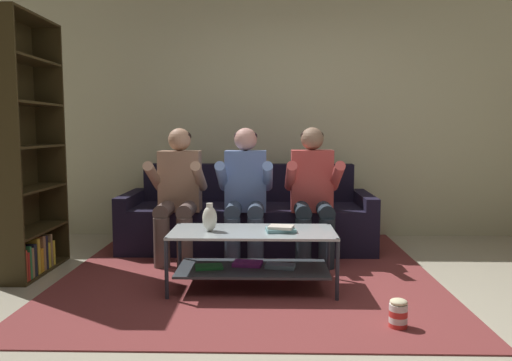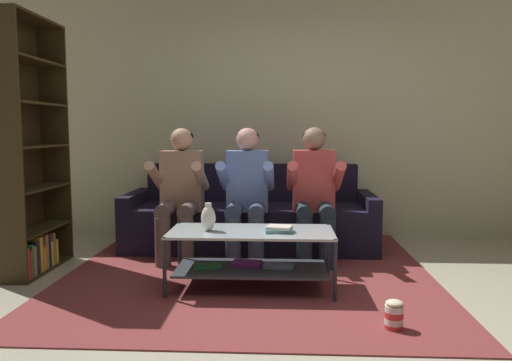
{
  "view_description": "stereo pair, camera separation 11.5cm",
  "coord_description": "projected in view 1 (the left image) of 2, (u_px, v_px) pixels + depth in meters",
  "views": [
    {
      "loc": [
        -0.25,
        -3.2,
        1.2
      ],
      "look_at": [
        -0.34,
        0.83,
        0.79
      ],
      "focal_mm": 35.0,
      "sensor_mm": 36.0,
      "label": 1
    },
    {
      "loc": [
        -0.13,
        -3.2,
        1.2
      ],
      "look_at": [
        -0.34,
        0.83,
        0.79
      ],
      "focal_mm": 35.0,
      "sensor_mm": 36.0,
      "label": 2
    }
  ],
  "objects": [
    {
      "name": "bookshelf",
      "position": [
        23.0,
        171.0,
        4.12
      ],
      "size": [
        0.28,
        0.86,
        2.12
      ],
      "color": "#312713",
      "rests_on": "ground"
    },
    {
      "name": "person_seated_right",
      "position": [
        313.0,
        189.0,
        4.51
      ],
      "size": [
        0.5,
        0.58,
        1.22
      ],
      "color": "#202B35",
      "rests_on": "ground"
    },
    {
      "name": "area_rug",
      "position": [
        249.0,
        268.0,
        4.31
      ],
      "size": [
        3.0,
        3.28,
        0.01
      ],
      "color": "brown",
      "rests_on": "ground"
    },
    {
      "name": "person_seated_left",
      "position": [
        178.0,
        189.0,
        4.54
      ],
      "size": [
        0.5,
        0.58,
        1.21
      ],
      "color": "brown",
      "rests_on": "ground"
    },
    {
      "name": "vase",
      "position": [
        210.0,
        218.0,
        3.7
      ],
      "size": [
        0.11,
        0.11,
        0.21
      ],
      "color": "silver",
      "rests_on": "coffee_table"
    },
    {
      "name": "person_seated_middle",
      "position": [
        245.0,
        189.0,
        4.53
      ],
      "size": [
        0.5,
        0.58,
        1.22
      ],
      "color": "#354459",
      "rests_on": "ground"
    },
    {
      "name": "popcorn_tub",
      "position": [
        398.0,
        314.0,
        3.01
      ],
      "size": [
        0.11,
        0.11,
        0.19
      ],
      "color": "red",
      "rests_on": "ground"
    },
    {
      "name": "ground",
      "position": [
        304.0,
        312.0,
        3.3
      ],
      "size": [
        16.8,
        16.8,
        0.0
      ],
      "primitive_type": "plane",
      "color": "#BBB29A"
    },
    {
      "name": "back_partition",
      "position": [
        290.0,
        107.0,
        5.6
      ],
      "size": [
        8.4,
        0.12,
        2.9
      ],
      "primitive_type": "cube",
      "color": "beige",
      "rests_on": "ground"
    },
    {
      "name": "coffee_table",
      "position": [
        252.0,
        251.0,
        3.74
      ],
      "size": [
        1.23,
        0.56,
        0.45
      ],
      "color": "#ACB8BC",
      "rests_on": "ground"
    },
    {
      "name": "book_stack",
      "position": [
        281.0,
        229.0,
        3.67
      ],
      "size": [
        0.23,
        0.18,
        0.05
      ],
      "color": "#6DA2A8",
      "rests_on": "coffee_table"
    },
    {
      "name": "couch",
      "position": [
        248.0,
        220.0,
        5.07
      ],
      "size": [
        2.47,
        0.86,
        0.83
      ],
      "color": "black",
      "rests_on": "ground"
    }
  ]
}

